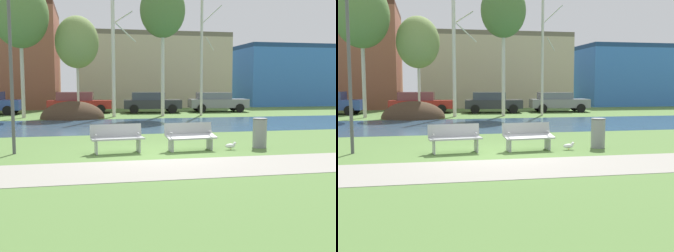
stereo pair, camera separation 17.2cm
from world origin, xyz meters
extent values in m
plane|color=#517538|center=(0.00, 10.00, 0.00)|extent=(120.00, 120.00, 0.00)
cube|color=gray|center=(0.00, -2.09, 0.01)|extent=(60.00, 2.45, 0.01)
cube|color=#33516B|center=(0.00, 8.82, 0.00)|extent=(80.00, 7.55, 0.01)
ellipsoid|color=#423021|center=(-2.77, 13.60, 0.00)|extent=(3.85, 2.98, 2.13)
cube|color=#9EA0A3|center=(-1.16, 0.46, 0.45)|extent=(1.64, 0.64, 0.05)
cube|color=#9EA0A3|center=(-1.18, 0.74, 0.67)|extent=(1.60, 0.25, 0.40)
cube|color=#9EA0A3|center=(-1.81, 0.45, 0.23)|extent=(0.08, 0.43, 0.45)
cube|color=#9EA0A3|center=(-0.51, 0.59, 0.23)|extent=(0.08, 0.43, 0.45)
cylinder|color=#9EA0A3|center=(-1.81, 0.41, 0.59)|extent=(0.07, 0.28, 0.04)
cylinder|color=#9EA0A3|center=(-0.51, 0.55, 0.59)|extent=(0.07, 0.28, 0.04)
cube|color=#9EA0A3|center=(1.16, 0.46, 0.45)|extent=(1.64, 0.65, 0.14)
cube|color=#9EA0A3|center=(1.13, 0.74, 0.67)|extent=(1.60, 0.25, 0.40)
cube|color=#9EA0A3|center=(0.50, 0.45, 0.23)|extent=(0.08, 0.43, 0.45)
cube|color=#9EA0A3|center=(1.80, 0.59, 0.23)|extent=(0.08, 0.43, 0.45)
cylinder|color=#9EA0A3|center=(0.50, 0.41, 0.59)|extent=(0.07, 0.28, 0.04)
cylinder|color=#9EA0A3|center=(1.81, 0.55, 0.59)|extent=(0.07, 0.28, 0.04)
cylinder|color=gray|center=(3.55, 0.63, 0.49)|extent=(0.46, 0.46, 0.98)
torus|color=#494A4C|center=(3.55, 0.63, 0.95)|extent=(0.48, 0.48, 0.04)
ellipsoid|color=white|center=(2.44, 0.41, 0.12)|extent=(0.33, 0.15, 0.15)
sphere|color=white|center=(2.59, 0.41, 0.19)|extent=(0.11, 0.11, 0.11)
cone|color=gold|center=(2.65, 0.41, 0.19)|extent=(0.06, 0.03, 0.03)
cylinder|color=gold|center=(2.46, 0.38, 0.05)|extent=(0.01, 0.01, 0.10)
cylinder|color=gold|center=(2.46, 0.44, 0.05)|extent=(0.01, 0.01, 0.10)
cylinder|color=#4C4C51|center=(-4.23, 0.99, 2.31)|extent=(0.10, 0.10, 4.62)
cylinder|color=#BCB7A8|center=(-5.76, 14.74, 4.03)|extent=(0.22, 0.22, 8.07)
ellipsoid|color=#567A3D|center=(-5.76, 14.74, 6.29)|extent=(3.37, 3.37, 4.04)
cylinder|color=beige|center=(-2.44, 15.40, 3.06)|extent=(0.15, 0.15, 6.12)
ellipsoid|color=olive|center=(-2.44, 15.40, 4.77)|extent=(2.77, 2.77, 3.33)
cylinder|color=beige|center=(-0.20, 14.45, 4.02)|extent=(0.23, 0.23, 8.04)
cylinder|color=beige|center=(0.52, 14.94, 6.39)|extent=(1.03, 1.45, 0.57)
cylinder|color=beige|center=(0.54, 13.69, 5.24)|extent=(1.44, 1.41, 1.02)
cylinder|color=beige|center=(3.01, 14.57, 4.38)|extent=(0.24, 0.24, 8.76)
ellipsoid|color=#4C7038|center=(3.01, 14.57, 6.83)|extent=(2.93, 2.93, 3.51)
cylinder|color=beige|center=(5.65, 14.55, 4.23)|extent=(0.17, 0.17, 8.46)
cylinder|color=beige|center=(6.48, 15.12, 6.75)|extent=(1.04, 1.48, 1.11)
cylinder|color=beige|center=(6.09, 14.10, 4.70)|extent=(0.79, 0.77, 0.81)
cylinder|color=black|center=(-6.94, 18.84, 0.32)|extent=(0.66, 0.28, 0.64)
cylinder|color=black|center=(-7.10, 17.03, 0.32)|extent=(0.66, 0.28, 0.64)
cube|color=maroon|center=(-2.32, 18.56, 0.62)|extent=(4.66, 2.24, 0.60)
cube|color=brown|center=(-2.68, 18.59, 1.22)|extent=(2.66, 1.84, 0.60)
cylinder|color=black|center=(-0.75, 19.34, 0.32)|extent=(0.66, 0.28, 0.64)
cylinder|color=black|center=(-0.92, 17.51, 0.32)|extent=(0.66, 0.28, 0.64)
cylinder|color=black|center=(-3.72, 19.61, 0.32)|extent=(0.66, 0.28, 0.64)
cylinder|color=black|center=(-3.88, 17.77, 0.32)|extent=(0.66, 0.28, 0.64)
cube|color=#282B30|center=(2.83, 17.58, 0.63)|extent=(4.28, 2.09, 0.63)
cube|color=#2F3648|center=(2.50, 17.61, 1.22)|extent=(2.45, 1.72, 0.55)
cylinder|color=black|center=(4.27, 18.32, 0.32)|extent=(0.66, 0.28, 0.64)
cylinder|color=black|center=(4.12, 16.59, 0.32)|extent=(0.66, 0.28, 0.64)
cylinder|color=black|center=(1.55, 18.56, 0.32)|extent=(0.66, 0.28, 0.64)
cylinder|color=black|center=(1.39, 16.84, 0.32)|extent=(0.66, 0.28, 0.64)
cube|color=slate|center=(7.88, 17.62, 0.64)|extent=(4.51, 2.19, 0.64)
cube|color=slate|center=(7.53, 17.65, 1.21)|extent=(2.57, 1.80, 0.49)
cylinder|color=black|center=(9.39, 18.39, 0.32)|extent=(0.66, 0.28, 0.64)
cylinder|color=black|center=(9.23, 16.59, 0.32)|extent=(0.66, 0.28, 0.64)
cylinder|color=black|center=(6.52, 18.65, 0.32)|extent=(0.66, 0.28, 0.64)
cylinder|color=black|center=(6.36, 16.84, 0.32)|extent=(0.66, 0.28, 0.64)
cube|color=#BCAD8E|center=(4.29, 26.51, 3.12)|extent=(13.44, 7.13, 6.25)
cube|color=#675F4E|center=(4.29, 26.51, 6.45)|extent=(13.44, 7.13, 0.40)
cube|color=#3870C6|center=(19.25, 26.17, 2.72)|extent=(12.71, 6.94, 5.43)
cube|color=navy|center=(19.25, 26.17, 5.63)|extent=(12.71, 6.94, 0.40)
camera|label=1|loc=(-2.19, -11.91, 2.11)|focal=43.77mm
camera|label=2|loc=(-2.02, -11.95, 2.11)|focal=43.77mm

